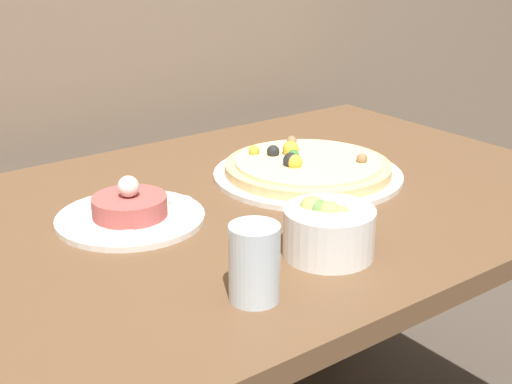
# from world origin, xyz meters

# --- Properties ---
(dining_table) EXTENTS (1.50, 0.83, 0.74)m
(dining_table) POSITION_xyz_m (0.00, 0.42, 0.65)
(dining_table) COLOR brown
(dining_table) RESTS_ON ground_plane
(pizza_plate) EXTENTS (0.37, 0.37, 0.06)m
(pizza_plate) POSITION_xyz_m (0.28, 0.45, 0.76)
(pizza_plate) COLOR silver
(pizza_plate) RESTS_ON dining_table
(tartare_plate) EXTENTS (0.25, 0.25, 0.08)m
(tartare_plate) POSITION_xyz_m (-0.10, 0.47, 0.76)
(tartare_plate) COLOR silver
(tartare_plate) RESTS_ON dining_table
(small_bowl) EXTENTS (0.14, 0.14, 0.09)m
(small_bowl) POSITION_xyz_m (0.08, 0.18, 0.78)
(small_bowl) COLOR white
(small_bowl) RESTS_ON dining_table
(drinking_glass) EXTENTS (0.07, 0.07, 0.10)m
(drinking_glass) POSITION_xyz_m (-0.09, 0.13, 0.79)
(drinking_glass) COLOR silver
(drinking_glass) RESTS_ON dining_table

